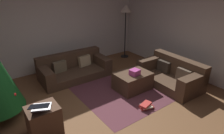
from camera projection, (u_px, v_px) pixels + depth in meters
The scene contains 13 objects.
ground_plane at pixel (108, 124), 3.62m from camera, with size 6.40×6.40×0.00m, color brown.
rear_partition at pixel (44, 27), 5.43m from camera, with size 6.40×0.12×2.60m, color beige.
corner_partition at pixel (211, 33), 4.80m from camera, with size 0.12×6.40×2.60m, color beige.
couch_left at pixel (74, 68), 5.40m from camera, with size 1.90×0.97×0.64m.
couch_right at pixel (172, 74), 4.97m from camera, with size 0.96×1.64×0.69m.
ottoman at pixel (132, 81), 4.75m from camera, with size 0.84×0.64×0.43m, color #473323.
gift_box at pixel (135, 72), 4.55m from camera, with size 0.22×0.19×0.13m, color #B23F8C.
tv_remote at pixel (133, 75), 4.55m from camera, with size 0.05×0.16×0.02m, color black.
side_table at pixel (44, 121), 3.29m from camera, with size 0.52×0.44×0.54m, color #4C3323.
laptop at pixel (41, 107), 3.11m from camera, with size 0.44×0.47×0.17m.
book_stack at pixel (146, 106), 4.06m from camera, with size 0.33×0.25×0.11m.
corner_lamp at pixel (126, 13), 6.34m from camera, with size 0.36×0.36×1.81m.
area_rug at pixel (132, 88), 4.84m from camera, with size 2.60×2.00×0.01m, color #542B33.
Camera 1 is at (-1.65, -2.38, 2.43)m, focal length 30.79 mm.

